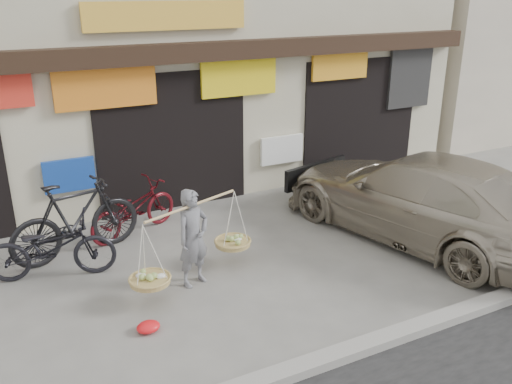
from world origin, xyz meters
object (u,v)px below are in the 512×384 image
bike_0 (51,248)px  bike_2 (133,209)px  street_vendor (193,242)px  bike_1 (76,219)px  suv (418,197)px

bike_0 → bike_2: bike_0 is taller
street_vendor → bike_2: (-0.34, 2.14, -0.20)m
bike_0 → bike_1: 0.75m
street_vendor → bike_2: size_ratio=1.14×
suv → bike_2: bearing=-41.8°
street_vendor → bike_1: size_ratio=0.95×
suv → street_vendor: bearing=-16.9°
street_vendor → suv: 4.11m
street_vendor → suv: size_ratio=0.37×
bike_1 → bike_2: 1.14m
street_vendor → bike_1: (-1.39, 1.72, -0.03)m
bike_0 → suv: size_ratio=0.34×
bike_0 → bike_2: bearing=-42.6°
street_vendor → bike_1: street_vendor is taller
bike_0 → suv: 6.12m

